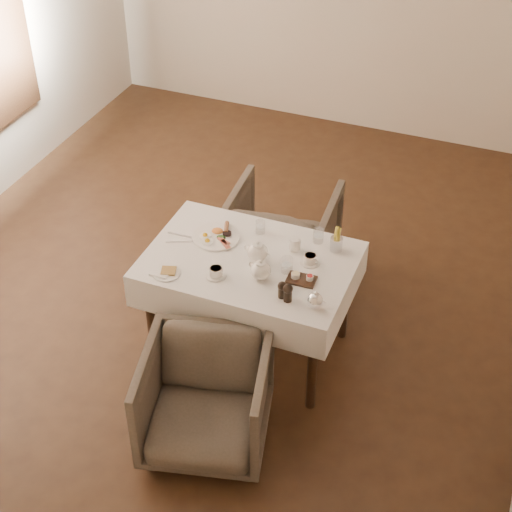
{
  "coord_description": "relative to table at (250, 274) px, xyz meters",
  "views": [
    {
      "loc": [
        1.89,
        -4.29,
        3.73
      ],
      "look_at": [
        0.51,
        -0.81,
        0.82
      ],
      "focal_mm": 55.0,
      "sensor_mm": 36.0,
      "label": 1
    }
  ],
  "objects": [
    {
      "name": "table",
      "position": [
        0.0,
        0.0,
        0.0
      ],
      "size": [
        1.28,
        0.88,
        0.75
      ],
      "color": "black",
      "rests_on": "ground"
    },
    {
      "name": "pepper_mill_right",
      "position": [
        0.35,
        -0.28,
        0.18
      ],
      "size": [
        0.07,
        0.07,
        0.12
      ],
      "primitive_type": null,
      "rotation": [
        0.0,
        0.0,
        -0.23
      ],
      "color": "black",
      "rests_on": "table"
    },
    {
      "name": "silver_pot",
      "position": [
        0.51,
        -0.28,
        0.18
      ],
      "size": [
        0.13,
        0.11,
        0.12
      ],
      "primitive_type": null,
      "rotation": [
        0.0,
        0.0,
        0.19
      ],
      "color": "white",
      "rests_on": "table"
    },
    {
      "name": "cutlery_fork",
      "position": [
        -0.5,
        0.06,
        0.12
      ],
      "size": [
        0.18,
        0.02,
        0.0
      ],
      "primitive_type": "cube",
      "rotation": [
        0.0,
        0.0,
        1.62
      ],
      "color": "silver",
      "rests_on": "table"
    },
    {
      "name": "teapot_centre",
      "position": [
        0.05,
        0.01,
        0.19
      ],
      "size": [
        0.19,
        0.15,
        0.14
      ],
      "primitive_type": null,
      "rotation": [
        0.0,
        0.0,
        -0.12
      ],
      "color": "white",
      "rests_on": "table"
    },
    {
      "name": "breakfast_plate",
      "position": [
        -0.28,
        0.13,
        0.13
      ],
      "size": [
        0.31,
        0.31,
        0.04
      ],
      "rotation": [
        0.0,
        0.0,
        -0.1
      ],
      "color": "white",
      "rests_on": "table"
    },
    {
      "name": "teacup_near",
      "position": [
        -0.12,
        -0.23,
        0.14
      ],
      "size": [
        0.12,
        0.12,
        0.06
      ],
      "rotation": [
        0.0,
        0.0,
        -0.41
      ],
      "color": "white",
      "rests_on": "table"
    },
    {
      "name": "pepper_mill_left",
      "position": [
        0.31,
        -0.26,
        0.17
      ],
      "size": [
        0.06,
        0.06,
        0.11
      ],
      "primitive_type": null,
      "rotation": [
        0.0,
        0.0,
        0.01
      ],
      "color": "black",
      "rests_on": "table"
    },
    {
      "name": "side_plate",
      "position": [
        -0.42,
        -0.32,
        0.12
      ],
      "size": [
        0.18,
        0.17,
        0.02
      ],
      "rotation": [
        0.0,
        0.0,
        0.11
      ],
      "color": "white",
      "rests_on": "table"
    },
    {
      "name": "creamer",
      "position": [
        0.23,
        0.19,
        0.16
      ],
      "size": [
        0.09,
        0.09,
        0.08
      ],
      "primitive_type": "cylinder",
      "rotation": [
        0.0,
        0.0,
        -0.43
      ],
      "color": "white",
      "rests_on": "table"
    },
    {
      "name": "armchair_far",
      "position": [
        -0.09,
        0.83,
        -0.29
      ],
      "size": [
        0.8,
        0.82,
        0.7
      ],
      "primitive_type": "imported",
      "rotation": [
        0.0,
        0.0,
        3.21
      ],
      "color": "#463D33",
      "rests_on": "ground"
    },
    {
      "name": "fries_cup",
      "position": [
        0.47,
        0.28,
        0.19
      ],
      "size": [
        0.08,
        0.08,
        0.17
      ],
      "rotation": [
        0.0,
        0.0,
        0.25
      ],
      "color": "silver",
      "rests_on": "table"
    },
    {
      "name": "condiment_board",
      "position": [
        0.36,
        -0.08,
        0.13
      ],
      "size": [
        0.18,
        0.12,
        0.04
      ],
      "rotation": [
        0.0,
        0.0,
        0.04
      ],
      "color": "black",
      "rests_on": "table"
    },
    {
      "name": "glass_mid",
      "position": [
        0.25,
        -0.03,
        0.17
      ],
      "size": [
        0.07,
        0.07,
        0.1
      ],
      "primitive_type": "cylinder",
      "rotation": [
        0.0,
        0.0,
        -0.04
      ],
      "color": "silver",
      "rests_on": "table"
    },
    {
      "name": "teacup_far",
      "position": [
        0.36,
        0.1,
        0.14
      ],
      "size": [
        0.12,
        0.12,
        0.06
      ],
      "rotation": [
        0.0,
        0.0,
        -0.4
      ],
      "color": "white",
      "rests_on": "table"
    },
    {
      "name": "armchair_near",
      "position": [
        0.05,
        -0.8,
        -0.31
      ],
      "size": [
        0.86,
        0.88,
        0.66
      ],
      "primitive_type": "imported",
      "rotation": [
        0.0,
        0.0,
        0.24
      ],
      "color": "#463D33",
      "rests_on": "ground"
    },
    {
      "name": "glass_left",
      "position": [
        -0.04,
        0.28,
        0.16
      ],
      "size": [
        0.08,
        0.08,
        0.09
      ],
      "primitive_type": "cylinder",
      "rotation": [
        0.0,
        0.0,
        0.35
      ],
      "color": "silver",
      "rests_on": "table"
    },
    {
      "name": "glass_right",
      "position": [
        0.34,
        0.32,
        0.16
      ],
      "size": [
        0.07,
        0.07,
        0.09
      ],
      "primitive_type": "cylinder",
      "rotation": [
        0.0,
        0.0,
        0.07
      ],
      "color": "silver",
      "rests_on": "table"
    },
    {
      "name": "teapot_front",
      "position": [
        0.13,
        -0.15,
        0.18
      ],
      "size": [
        0.2,
        0.18,
        0.13
      ],
      "primitive_type": null,
      "rotation": [
        0.0,
        0.0,
        -0.33
      ],
      "color": "white",
      "rests_on": "table"
    },
    {
      "name": "cutlery_knife",
      "position": [
        -0.47,
        -0.0,
        0.12
      ],
      "size": [
        0.18,
        0.09,
        0.0
      ],
      "primitive_type": "cube",
      "rotation": [
        0.0,
        0.0,
        2.01
      ],
      "color": "silver",
      "rests_on": "table"
    }
  ]
}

